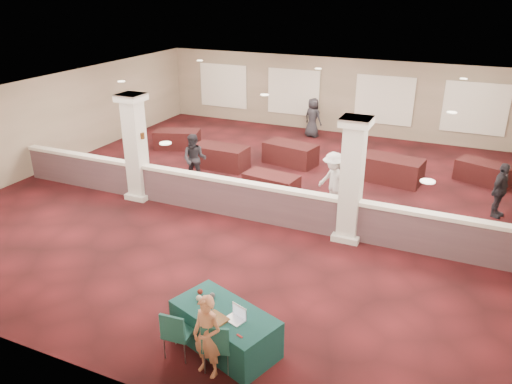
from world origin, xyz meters
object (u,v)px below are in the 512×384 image
at_px(woman, 207,337).
at_px(far_table_front_right, 391,170).
at_px(far_table_front_left, 220,157).
at_px(far_table_back_center, 290,154).
at_px(attendee_d, 313,118).
at_px(far_table_back_right, 484,172).
at_px(far_table_front_center, 271,185).
at_px(near_table, 225,329).
at_px(attendee_a, 195,159).
at_px(attendee_b, 333,182).
at_px(conf_chair_side, 176,331).
at_px(attendee_c, 500,190).
at_px(far_table_back_left, 177,139).
at_px(conf_chair_main, 217,343).

distance_m(woman, far_table_front_right, 10.28).
height_order(far_table_front_left, far_table_back_center, far_table_front_left).
bearing_deg(attendee_d, far_table_front_left, 90.01).
relative_size(woman, far_table_back_right, 0.88).
bearing_deg(far_table_front_center, near_table, -74.28).
xyz_separation_m(far_table_front_right, attendee_d, (-3.99, 3.88, 0.42)).
relative_size(attendee_a, attendee_b, 0.94).
distance_m(far_table_front_right, far_table_back_right, 3.05).
distance_m(near_table, conf_chair_side, 0.90).
bearing_deg(attendee_c, conf_chair_side, 172.80).
bearing_deg(far_table_back_center, woman, -76.92).
distance_m(woman, far_table_back_left, 12.66).
xyz_separation_m(attendee_c, attendee_d, (-7.21, 5.38, 0.03)).
bearing_deg(attendee_d, far_table_front_right, 155.48).
bearing_deg(woman, conf_chair_side, -179.81).
distance_m(far_table_back_left, far_table_back_center, 4.77).
xyz_separation_m(far_table_back_center, attendee_c, (6.85, -1.76, 0.41)).
height_order(conf_chair_side, far_table_back_center, conf_chair_side).
bearing_deg(far_table_front_center, far_table_front_right, 40.49).
bearing_deg(attendee_c, near_table, 174.27).
distance_m(near_table, far_table_back_center, 10.02).
distance_m(far_table_back_center, attendee_a, 3.78).
height_order(conf_chair_side, far_table_front_right, conf_chair_side).
bearing_deg(conf_chair_main, woman, -154.03).
bearing_deg(attendee_b, far_table_back_center, 162.54).
bearing_deg(attendee_b, far_table_front_center, -153.38).
distance_m(near_table, attendee_a, 8.10).
bearing_deg(attendee_b, attendee_c, 54.03).
height_order(near_table, far_table_back_center, far_table_back_center).
bearing_deg(far_table_front_left, far_table_front_center, -31.34).
relative_size(woman, far_table_back_left, 0.86).
xyz_separation_m(near_table, far_table_back_left, (-7.15, 9.68, -0.02)).
height_order(far_table_front_right, far_table_back_left, far_table_front_right).
bearing_deg(far_table_front_center, far_table_back_center, 99.04).
bearing_deg(attendee_c, far_table_back_left, 105.22).
xyz_separation_m(woman, attendee_b, (0.07, 7.20, 0.13)).
distance_m(far_table_front_left, far_table_front_right, 5.88).
bearing_deg(attendee_c, attendee_a, 121.73).
distance_m(far_table_back_left, attendee_b, 7.96).
distance_m(far_table_front_left, attendee_a, 1.75).
distance_m(woman, far_table_front_center, 7.76).
bearing_deg(far_table_front_left, far_table_back_right, 14.73).
relative_size(conf_chair_main, far_table_back_right, 0.58).
height_order(conf_chair_side, far_table_back_left, conf_chair_side).
distance_m(attendee_a, attendee_b, 4.68).
bearing_deg(far_table_front_center, conf_chair_main, -74.31).
relative_size(woman, far_table_front_left, 0.78).
xyz_separation_m(near_table, far_table_front_right, (1.25, 9.48, 0.03)).
height_order(far_table_front_left, far_table_back_left, far_table_front_left).
distance_m(near_table, far_table_front_center, 7.05).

